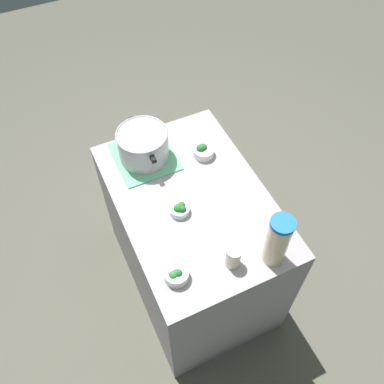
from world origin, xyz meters
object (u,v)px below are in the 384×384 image
at_px(lemonade_pitcher, 277,241).
at_px(broccoli_bowl_back, 203,151).
at_px(broccoli_bowl_center, 180,209).
at_px(broccoli_bowl_front, 176,275).
at_px(cooking_pot, 143,145).
at_px(mason_jar, 233,257).

height_order(lemonade_pitcher, broccoli_bowl_back, lemonade_pitcher).
bearing_deg(broccoli_bowl_center, broccoli_bowl_front, 153.37).
bearing_deg(cooking_pot, broccoli_bowl_center, -176.40).
relative_size(mason_jar, broccoli_bowl_back, 1.03).
bearing_deg(broccoli_bowl_front, lemonade_pitcher, -101.90).
bearing_deg(mason_jar, lemonade_pitcher, -105.54).
bearing_deg(broccoli_bowl_center, cooking_pot, 3.60).
distance_m(cooking_pot, broccoli_bowl_center, 0.43).
xyz_separation_m(lemonade_pitcher, broccoli_bowl_front, (0.10, 0.45, -0.12)).
bearing_deg(broccoli_bowl_back, cooking_pot, 67.99).
distance_m(cooking_pot, broccoli_bowl_back, 0.34).
bearing_deg(lemonade_pitcher, broccoli_bowl_front, 78.10).
bearing_deg(broccoli_bowl_front, mason_jar, -99.30).
relative_size(mason_jar, broccoli_bowl_front, 1.05).
relative_size(mason_jar, broccoli_bowl_center, 1.17).
height_order(mason_jar, broccoli_bowl_center, mason_jar).
distance_m(cooking_pot, lemonade_pitcher, 0.90).
height_order(lemonade_pitcher, broccoli_bowl_center, lemonade_pitcher).
xyz_separation_m(cooking_pot, broccoli_bowl_back, (-0.12, -0.30, -0.07)).
relative_size(cooking_pot, lemonade_pitcher, 1.15).
bearing_deg(broccoli_bowl_center, broccoli_bowl_back, -42.72).
height_order(broccoli_bowl_center, broccoli_bowl_back, broccoli_bowl_back).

